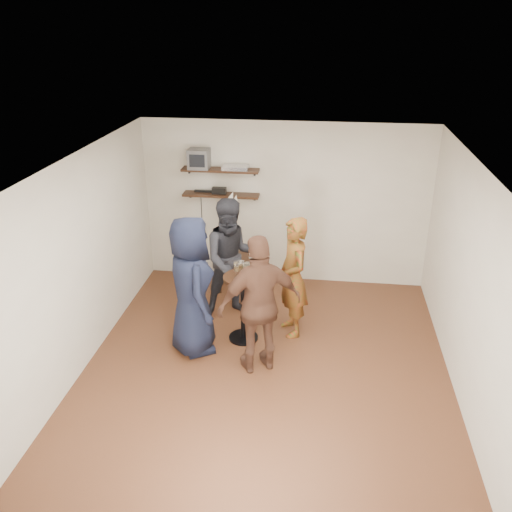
{
  "coord_description": "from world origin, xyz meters",
  "views": [
    {
      "loc": [
        0.61,
        -5.63,
        4.05
      ],
      "look_at": [
        -0.18,
        0.4,
        1.32
      ],
      "focal_mm": 38.0,
      "sensor_mm": 36.0,
      "label": 1
    }
  ],
  "objects": [
    {
      "name": "crt_monitor",
      "position": [
        -1.33,
        2.38,
        2.02
      ],
      "size": [
        0.32,
        0.3,
        0.3
      ],
      "primitive_type": "cube",
      "color": "#59595B",
      "rests_on": "shelf_upper"
    },
    {
      "name": "wine_glass_fl",
      "position": [
        -0.45,
        0.53,
        1.09
      ],
      "size": [
        0.07,
        0.07,
        0.22
      ],
      "color": "silver",
      "rests_on": "drinks_table"
    },
    {
      "name": "shelf_upper",
      "position": [
        -1.0,
        2.38,
        1.85
      ],
      "size": [
        1.2,
        0.25,
        0.04
      ],
      "primitive_type": "cube",
      "color": "black",
      "rests_on": "room"
    },
    {
      "name": "vase_lilies",
      "position": [
        -0.76,
        2.02,
        0.91
      ],
      "size": [
        0.2,
        0.21,
        1.09
      ],
      "rotation": [
        0.0,
        0.0,
        0.2
      ],
      "color": "white",
      "rests_on": "side_table"
    },
    {
      "name": "person_dark",
      "position": [
        -0.63,
        1.22,
        0.88
      ],
      "size": [
        1.04,
        0.94,
        1.77
      ],
      "primitive_type": "imported",
      "rotation": [
        0.0,
        0.0,
        0.37
      ],
      "color": "black",
      "rests_on": "room"
    },
    {
      "name": "radio",
      "position": [
        -1.03,
        2.38,
        1.52
      ],
      "size": [
        0.22,
        0.1,
        0.1
      ],
      "primitive_type": "cube",
      "color": "black",
      "rests_on": "shelf_lower"
    },
    {
      "name": "side_table",
      "position": [
        -0.75,
        2.02,
        0.47
      ],
      "size": [
        0.55,
        0.55,
        0.56
      ],
      "rotation": [
        0.0,
        0.0,
        0.2
      ],
      "color": "black",
      "rests_on": "room"
    },
    {
      "name": "wine_glass_fr",
      "position": [
        -0.32,
        0.55,
        1.09
      ],
      "size": [
        0.07,
        0.07,
        0.21
      ],
      "color": "silver",
      "rests_on": "drinks_table"
    },
    {
      "name": "wine_glass_br",
      "position": [
        -0.35,
        0.58,
        1.07
      ],
      "size": [
        0.06,
        0.06,
        0.19
      ],
      "color": "silver",
      "rests_on": "drinks_table"
    },
    {
      "name": "dvd_deck",
      "position": [
        -0.76,
        2.38,
        1.9
      ],
      "size": [
        0.4,
        0.24,
        0.06
      ],
      "primitive_type": "cube",
      "color": "silver",
      "rests_on": "shelf_upper"
    },
    {
      "name": "room",
      "position": [
        0.0,
        0.0,
        1.3
      ],
      "size": [
        4.58,
        5.08,
        2.68
      ],
      "color": "#412415",
      "rests_on": "ground"
    },
    {
      "name": "shelf_lower",
      "position": [
        -1.0,
        2.38,
        1.45
      ],
      "size": [
        1.2,
        0.25,
        0.04
      ],
      "primitive_type": "cube",
      "color": "black",
      "rests_on": "room"
    },
    {
      "name": "person_brown",
      "position": [
        -0.08,
        -0.04,
        0.89
      ],
      "size": [
        1.12,
        0.84,
        1.77
      ],
      "primitive_type": "imported",
      "rotation": [
        0.0,
        0.0,
        3.6
      ],
      "color": "#4F2F21",
      "rests_on": "room"
    },
    {
      "name": "person_plaid",
      "position": [
        0.25,
        0.84,
        0.84
      ],
      "size": [
        0.6,
        0.72,
        1.67
      ],
      "primitive_type": "imported",
      "rotation": [
        0.0,
        0.0,
        -1.18
      ],
      "color": "#B02314",
      "rests_on": "room"
    },
    {
      "name": "power_strip",
      "position": [
        -1.29,
        2.42,
        1.48
      ],
      "size": [
        0.3,
        0.05,
        0.03
      ],
      "primitive_type": "cube",
      "color": "black",
      "rests_on": "shelf_lower"
    },
    {
      "name": "wine_glass_bl",
      "position": [
        -0.41,
        0.63,
        1.07
      ],
      "size": [
        0.06,
        0.06,
        0.19
      ],
      "color": "silver",
      "rests_on": "drinks_table"
    },
    {
      "name": "drinks_table",
      "position": [
        -0.38,
        0.58,
        0.6
      ],
      "size": [
        0.52,
        0.52,
        0.94
      ],
      "color": "black",
      "rests_on": "room"
    },
    {
      "name": "person_navy",
      "position": [
        -0.99,
        0.26,
        0.92
      ],
      "size": [
        0.94,
        1.07,
        1.84
      ],
      "primitive_type": "imported",
      "rotation": [
        0.0,
        0.0,
        2.05
      ],
      "color": "black",
      "rests_on": "room"
    }
  ]
}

